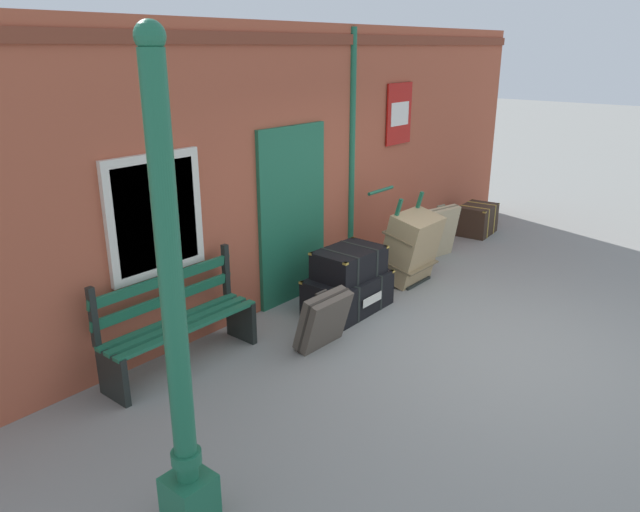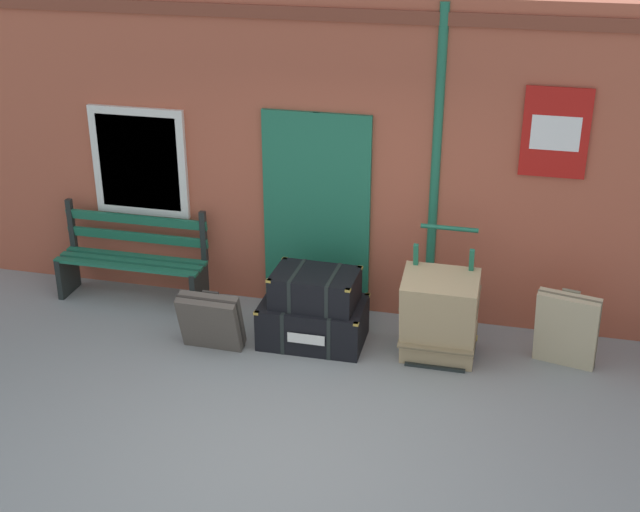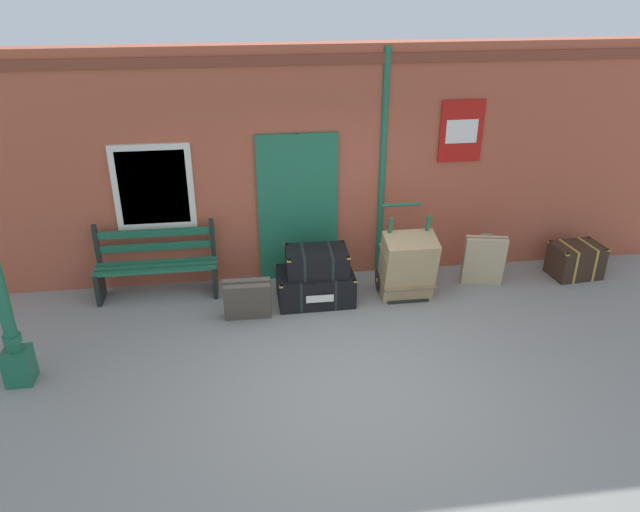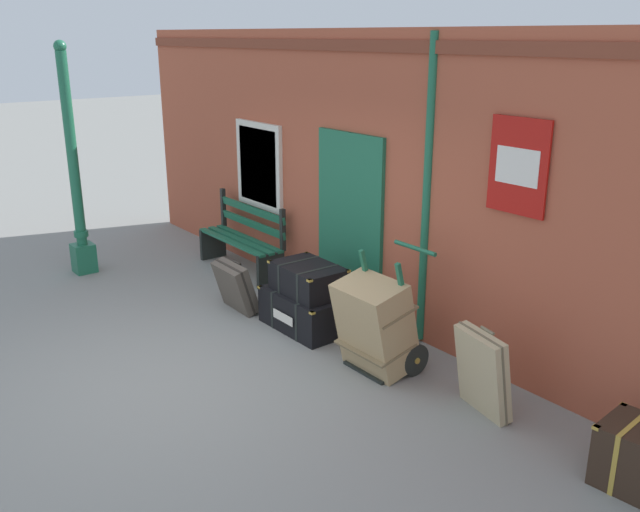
# 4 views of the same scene
# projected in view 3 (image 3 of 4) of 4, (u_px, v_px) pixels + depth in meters

# --- Properties ---
(ground_plane) EXTENTS (60.00, 60.00, 0.00)m
(ground_plane) POSITION_uv_depth(u_px,v_px,m) (352.00, 375.00, 6.77)
(ground_plane) COLOR gray
(brick_facade) EXTENTS (10.40, 0.35, 3.20)m
(brick_facade) POSITION_uv_depth(u_px,v_px,m) (318.00, 166.00, 8.39)
(brick_facade) COLOR #AD5138
(brick_facade) RESTS_ON ground
(platform_bench) EXTENTS (1.60, 0.43, 1.01)m
(platform_bench) POSITION_uv_depth(u_px,v_px,m) (157.00, 265.00, 8.23)
(platform_bench) COLOR #1E6647
(platform_bench) RESTS_ON ground
(steamer_trunk_base) EXTENTS (1.02, 0.67, 0.43)m
(steamer_trunk_base) POSITION_uv_depth(u_px,v_px,m) (315.00, 286.00, 8.17)
(steamer_trunk_base) COLOR black
(steamer_trunk_base) RESTS_ON ground
(steamer_trunk_middle) EXTENTS (0.82, 0.57, 0.33)m
(steamer_trunk_middle) POSITION_uv_depth(u_px,v_px,m) (317.00, 261.00, 8.02)
(steamer_trunk_middle) COLOR black
(steamer_trunk_middle) RESTS_ON steamer_trunk_base
(porters_trolley) EXTENTS (0.71, 0.68, 1.18)m
(porters_trolley) POSITION_uv_depth(u_px,v_px,m) (403.00, 274.00, 8.38)
(porters_trolley) COLOR black
(porters_trolley) RESTS_ON ground
(large_brown_trunk) EXTENTS (0.70, 0.62, 0.96)m
(large_brown_trunk) POSITION_uv_depth(u_px,v_px,m) (408.00, 266.00, 8.13)
(large_brown_trunk) COLOR tan
(large_brown_trunk) RESTS_ON ground
(suitcase_charcoal) EXTENTS (0.60, 0.35, 0.61)m
(suitcase_charcoal) POSITION_uv_depth(u_px,v_px,m) (247.00, 299.00, 7.69)
(suitcase_charcoal) COLOR #51473D
(suitcase_charcoal) RESTS_ON ground
(suitcase_brown) EXTENTS (0.60, 0.37, 0.78)m
(suitcase_brown) POSITION_uv_depth(u_px,v_px,m) (484.00, 261.00, 8.49)
(suitcase_brown) COLOR tan
(suitcase_brown) RESTS_ON ground
(corner_trunk) EXTENTS (0.73, 0.55, 0.49)m
(corner_trunk) POSITION_uv_depth(u_px,v_px,m) (575.00, 260.00, 8.82)
(corner_trunk) COLOR #332319
(corner_trunk) RESTS_ON ground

